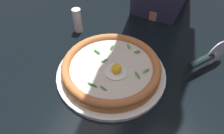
{
  "coord_description": "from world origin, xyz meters",
  "views": [
    {
      "loc": [
        -0.15,
        0.37,
        0.46
      ],
      "look_at": [
        -0.0,
        -0.02,
        0.03
      ],
      "focal_mm": 32.67,
      "sensor_mm": 36.0,
      "label": 1
    }
  ],
  "objects_px": {
    "pizza": "(112,67)",
    "side_bowl": "(156,11)",
    "pizza_cutter": "(206,58)",
    "pepper_shaker": "(77,20)"
  },
  "relations": [
    {
      "from": "pizza",
      "to": "side_bowl",
      "type": "height_order",
      "value": "pizza"
    },
    {
      "from": "pizza",
      "to": "pepper_shaker",
      "type": "relative_size",
      "value": 3.24
    },
    {
      "from": "pizza",
      "to": "side_bowl",
      "type": "xyz_separation_m",
      "value": [
        -0.05,
        -0.37,
        -0.01
      ]
    },
    {
      "from": "side_bowl",
      "to": "pepper_shaker",
      "type": "bearing_deg",
      "value": 39.99
    },
    {
      "from": "pizza",
      "to": "pizza_cutter",
      "type": "distance_m",
      "value": 0.28
    },
    {
      "from": "pizza_cutter",
      "to": "pepper_shaker",
      "type": "xyz_separation_m",
      "value": [
        0.45,
        -0.04,
        0.0
      ]
    },
    {
      "from": "side_bowl",
      "to": "pizza_cutter",
      "type": "distance_m",
      "value": 0.32
    },
    {
      "from": "side_bowl",
      "to": "pepper_shaker",
      "type": "relative_size",
      "value": 1.06
    },
    {
      "from": "side_bowl",
      "to": "pepper_shaker",
      "type": "xyz_separation_m",
      "value": [
        0.25,
        0.21,
        0.03
      ]
    },
    {
      "from": "pizza",
      "to": "side_bowl",
      "type": "bearing_deg",
      "value": -98.16
    }
  ]
}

